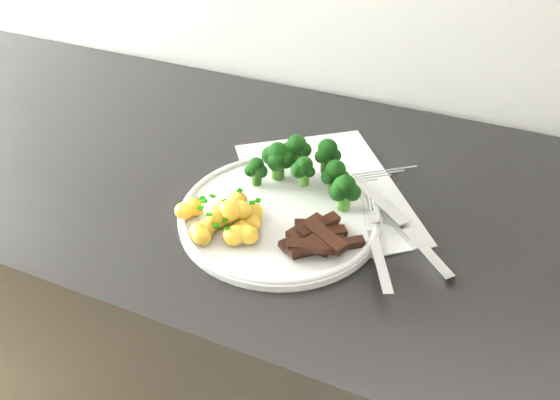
{
  "coord_description": "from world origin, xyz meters",
  "views": [
    {
      "loc": [
        0.11,
        1.08,
        1.35
      ],
      "look_at": [
        -0.12,
        1.6,
        0.92
      ],
      "focal_mm": 35.09,
      "sensor_mm": 36.0,
      "label": 1
    }
  ],
  "objects_px": {
    "counter": "(296,374)",
    "plate": "(280,213)",
    "knife": "(410,236)",
    "potatoes": "(227,219)",
    "beef_strips": "(317,238)",
    "broccoli": "(305,164)",
    "fork": "(376,245)",
    "recipe_paper": "(324,190)"
  },
  "relations": [
    {
      "from": "plate",
      "to": "fork",
      "type": "xyz_separation_m",
      "value": [
        0.14,
        -0.02,
        0.01
      ]
    },
    {
      "from": "fork",
      "to": "broccoli",
      "type": "bearing_deg",
      "value": 144.6
    },
    {
      "from": "recipe_paper",
      "to": "beef_strips",
      "type": "bearing_deg",
      "value": -74.84
    },
    {
      "from": "recipe_paper",
      "to": "potatoes",
      "type": "xyz_separation_m",
      "value": [
        -0.08,
        -0.14,
        0.02
      ]
    },
    {
      "from": "recipe_paper",
      "to": "potatoes",
      "type": "bearing_deg",
      "value": -121.32
    },
    {
      "from": "beef_strips",
      "to": "knife",
      "type": "distance_m",
      "value": 0.12
    },
    {
      "from": "beef_strips",
      "to": "knife",
      "type": "bearing_deg",
      "value": 31.95
    },
    {
      "from": "broccoli",
      "to": "knife",
      "type": "bearing_deg",
      "value": -16.08
    },
    {
      "from": "plate",
      "to": "beef_strips",
      "type": "height_order",
      "value": "beef_strips"
    },
    {
      "from": "plate",
      "to": "potatoes",
      "type": "distance_m",
      "value": 0.08
    },
    {
      "from": "counter",
      "to": "plate",
      "type": "distance_m",
      "value": 0.46
    },
    {
      "from": "counter",
      "to": "beef_strips",
      "type": "relative_size",
      "value": 23.94
    },
    {
      "from": "recipe_paper",
      "to": "broccoli",
      "type": "height_order",
      "value": "broccoli"
    },
    {
      "from": "knife",
      "to": "plate",
      "type": "bearing_deg",
      "value": -172.24
    },
    {
      "from": "knife",
      "to": "fork",
      "type": "bearing_deg",
      "value": -125.89
    },
    {
      "from": "counter",
      "to": "potatoes",
      "type": "relative_size",
      "value": 18.93
    },
    {
      "from": "beef_strips",
      "to": "knife",
      "type": "xyz_separation_m",
      "value": [
        0.1,
        0.06,
        -0.01
      ]
    },
    {
      "from": "knife",
      "to": "beef_strips",
      "type": "bearing_deg",
      "value": -148.05
    },
    {
      "from": "recipe_paper",
      "to": "counter",
      "type": "bearing_deg",
      "value": -163.31
    },
    {
      "from": "potatoes",
      "to": "fork",
      "type": "relative_size",
      "value": 0.72
    },
    {
      "from": "counter",
      "to": "knife",
      "type": "distance_m",
      "value": 0.48
    },
    {
      "from": "broccoli",
      "to": "fork",
      "type": "xyz_separation_m",
      "value": [
        0.13,
        -0.09,
        -0.03
      ]
    },
    {
      "from": "counter",
      "to": "beef_strips",
      "type": "distance_m",
      "value": 0.48
    },
    {
      "from": "recipe_paper",
      "to": "plate",
      "type": "relative_size",
      "value": 1.33
    },
    {
      "from": "counter",
      "to": "potatoes",
      "type": "bearing_deg",
      "value": -112.18
    },
    {
      "from": "fork",
      "to": "knife",
      "type": "distance_m",
      "value": 0.06
    },
    {
      "from": "counter",
      "to": "plate",
      "type": "height_order",
      "value": "plate"
    },
    {
      "from": "counter",
      "to": "beef_strips",
      "type": "bearing_deg",
      "value": -60.2
    },
    {
      "from": "plate",
      "to": "beef_strips",
      "type": "relative_size",
      "value": 2.75
    },
    {
      "from": "fork",
      "to": "recipe_paper",
      "type": "bearing_deg",
      "value": 135.11
    },
    {
      "from": "knife",
      "to": "broccoli",
      "type": "bearing_deg",
      "value": 163.92
    },
    {
      "from": "plate",
      "to": "knife",
      "type": "bearing_deg",
      "value": 7.76
    },
    {
      "from": "beef_strips",
      "to": "fork",
      "type": "bearing_deg",
      "value": 15.11
    },
    {
      "from": "beef_strips",
      "to": "fork",
      "type": "xyz_separation_m",
      "value": [
        0.07,
        0.02,
        -0.0
      ]
    },
    {
      "from": "recipe_paper",
      "to": "broccoli",
      "type": "xyz_separation_m",
      "value": [
        -0.03,
        -0.01,
        0.04
      ]
    },
    {
      "from": "counter",
      "to": "recipe_paper",
      "type": "distance_m",
      "value": 0.45
    },
    {
      "from": "knife",
      "to": "potatoes",
      "type": "bearing_deg",
      "value": -160.05
    },
    {
      "from": "broccoli",
      "to": "knife",
      "type": "height_order",
      "value": "broccoli"
    },
    {
      "from": "counter",
      "to": "recipe_paper",
      "type": "height_order",
      "value": "recipe_paper"
    },
    {
      "from": "potatoes",
      "to": "counter",
      "type": "bearing_deg",
      "value": 67.82
    },
    {
      "from": "counter",
      "to": "knife",
      "type": "bearing_deg",
      "value": -16.05
    },
    {
      "from": "plate",
      "to": "knife",
      "type": "height_order",
      "value": "knife"
    }
  ]
}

